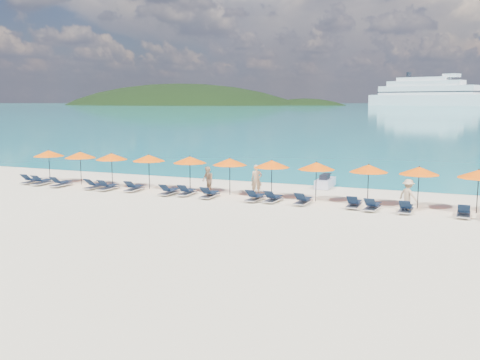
% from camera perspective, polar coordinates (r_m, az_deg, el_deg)
% --- Properties ---
extents(ground, '(1400.00, 1400.00, 0.00)m').
position_cam_1_polar(ground, '(27.77, -2.36, -3.30)').
color(ground, beige).
extents(sea, '(1600.00, 1300.00, 0.01)m').
position_cam_1_polar(sea, '(684.81, 21.56, 7.44)').
color(sea, '#1FA9B2').
rests_on(sea, ground).
extents(headland_main, '(374.00, 242.00, 126.50)m').
position_cam_1_polar(headland_main, '(646.32, -6.56, 4.58)').
color(headland_main, black).
rests_on(headland_main, ground).
extents(headland_small, '(162.00, 126.00, 85.50)m').
position_cam_1_polar(headland_small, '(607.91, 6.89, 4.61)').
color(headland_small, black).
rests_on(headland_small, ground).
extents(cruise_ship, '(147.83, 73.46, 41.42)m').
position_cam_1_polar(cruise_ship, '(579.35, 20.69, 8.47)').
color(cruise_ship, silver).
rests_on(cruise_ship, ground).
extents(jetski, '(0.94, 2.45, 0.87)m').
position_cam_1_polar(jetski, '(35.47, 9.07, -0.22)').
color(jetski, silver).
rests_on(jetski, ground).
extents(beachgoer_a, '(0.79, 0.67, 1.83)m').
position_cam_1_polar(beachgoer_a, '(32.28, 1.78, 0.02)').
color(beachgoer_a, tan).
rests_on(beachgoer_a, ground).
extents(beachgoer_b, '(0.90, 0.84, 1.62)m').
position_cam_1_polar(beachgoer_b, '(33.15, -3.46, 0.05)').
color(beachgoer_b, tan).
rests_on(beachgoer_b, ground).
extents(beachgoer_c, '(1.17, 1.01, 1.66)m').
position_cam_1_polar(beachgoer_c, '(28.88, 17.49, -1.55)').
color(beachgoer_c, tan).
rests_on(beachgoer_c, ground).
extents(umbrella_0, '(2.10, 2.10, 2.28)m').
position_cam_1_polar(umbrella_0, '(39.51, -19.74, 2.69)').
color(umbrella_0, black).
rests_on(umbrella_0, ground).
extents(umbrella_1, '(2.10, 2.10, 2.28)m').
position_cam_1_polar(umbrella_1, '(37.70, -16.68, 2.58)').
color(umbrella_1, black).
rests_on(umbrella_1, ground).
extents(umbrella_2, '(2.10, 2.10, 2.28)m').
position_cam_1_polar(umbrella_2, '(36.07, -13.54, 2.45)').
color(umbrella_2, black).
rests_on(umbrella_2, ground).
extents(umbrella_3, '(2.10, 2.10, 2.28)m').
position_cam_1_polar(umbrella_3, '(34.70, -9.71, 2.33)').
color(umbrella_3, black).
rests_on(umbrella_3, ground).
extents(umbrella_4, '(2.10, 2.10, 2.28)m').
position_cam_1_polar(umbrella_4, '(33.29, -5.38, 2.16)').
color(umbrella_4, black).
rests_on(umbrella_4, ground).
extents(umbrella_5, '(2.10, 2.10, 2.28)m').
position_cam_1_polar(umbrella_5, '(32.11, -1.10, 1.96)').
color(umbrella_5, black).
rests_on(umbrella_5, ground).
extents(umbrella_6, '(2.10, 2.10, 2.28)m').
position_cam_1_polar(umbrella_6, '(31.08, 3.41, 1.73)').
color(umbrella_6, black).
rests_on(umbrella_6, ground).
extents(umbrella_7, '(2.10, 2.10, 2.28)m').
position_cam_1_polar(umbrella_7, '(30.35, 8.15, 1.50)').
color(umbrella_7, black).
rests_on(umbrella_7, ground).
extents(umbrella_8, '(2.10, 2.10, 2.28)m').
position_cam_1_polar(umbrella_8, '(29.78, 13.56, 1.21)').
color(umbrella_8, black).
rests_on(umbrella_8, ground).
extents(umbrella_9, '(2.10, 2.10, 2.28)m').
position_cam_1_polar(umbrella_9, '(29.54, 18.57, 0.95)').
color(umbrella_9, black).
rests_on(umbrella_9, ground).
extents(umbrella_10, '(2.10, 2.10, 2.28)m').
position_cam_1_polar(umbrella_10, '(29.35, 24.12, 0.60)').
color(umbrella_10, black).
rests_on(umbrella_10, ground).
extents(lounger_0, '(0.74, 1.74, 0.66)m').
position_cam_1_polar(lounger_0, '(39.28, -21.37, -0.04)').
color(lounger_0, silver).
rests_on(lounger_0, ground).
extents(lounger_1, '(0.70, 1.73, 0.66)m').
position_cam_1_polar(lounger_1, '(38.46, -20.36, -0.16)').
color(lounger_1, silver).
rests_on(lounger_1, ground).
extents(lounger_2, '(0.64, 1.71, 0.66)m').
position_cam_1_polar(lounger_2, '(37.26, -18.57, -0.34)').
color(lounger_2, silver).
rests_on(lounger_2, ground).
extents(lounger_3, '(0.77, 1.75, 0.66)m').
position_cam_1_polar(lounger_3, '(35.66, -15.18, -0.57)').
color(lounger_3, silver).
rests_on(lounger_3, ground).
extents(lounger_4, '(0.66, 1.72, 0.66)m').
position_cam_1_polar(lounger_4, '(34.97, -13.89, -0.69)').
color(lounger_4, silver).
rests_on(lounger_4, ground).
extents(lounger_5, '(0.73, 1.74, 0.66)m').
position_cam_1_polar(lounger_5, '(34.21, -11.25, -0.81)').
color(lounger_5, silver).
rests_on(lounger_5, ground).
extents(lounger_6, '(0.70, 1.73, 0.66)m').
position_cam_1_polar(lounger_6, '(32.53, -7.55, -1.20)').
color(lounger_6, silver).
rests_on(lounger_6, ground).
extents(lounger_7, '(0.68, 1.72, 0.66)m').
position_cam_1_polar(lounger_7, '(32.23, -5.68, -1.25)').
color(lounger_7, silver).
rests_on(lounger_7, ground).
extents(lounger_8, '(0.64, 1.71, 0.66)m').
position_cam_1_polar(lounger_8, '(31.32, -3.27, -1.51)').
color(lounger_8, silver).
rests_on(lounger_8, ground).
extents(lounger_9, '(0.77, 1.75, 0.66)m').
position_cam_1_polar(lounger_9, '(30.28, 1.65, -1.85)').
color(lounger_9, silver).
rests_on(lounger_9, ground).
extents(lounger_10, '(0.75, 1.74, 0.66)m').
position_cam_1_polar(lounger_10, '(30.02, 3.55, -1.95)').
color(lounger_10, silver).
rests_on(lounger_10, ground).
extents(lounger_11, '(0.71, 1.73, 0.66)m').
position_cam_1_polar(lounger_11, '(29.53, 6.74, -2.17)').
color(lounger_11, silver).
rests_on(lounger_11, ground).
extents(lounger_12, '(0.64, 1.71, 0.66)m').
position_cam_1_polar(lounger_12, '(29.05, 12.06, -2.48)').
color(lounger_12, silver).
rests_on(lounger_12, ground).
extents(lounger_13, '(0.77, 1.75, 0.66)m').
position_cam_1_polar(lounger_13, '(28.60, 13.93, -2.72)').
color(lounger_13, silver).
rests_on(lounger_13, ground).
extents(lounger_14, '(0.66, 1.71, 0.66)m').
position_cam_1_polar(lounger_14, '(28.46, 17.28, -2.91)').
color(lounger_14, silver).
rests_on(lounger_14, ground).
extents(lounger_15, '(0.66, 1.71, 0.66)m').
position_cam_1_polar(lounger_15, '(28.39, 22.75, -3.21)').
color(lounger_15, silver).
rests_on(lounger_15, ground).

